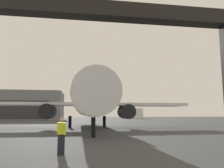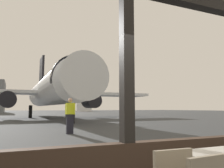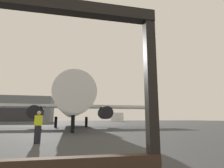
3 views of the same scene
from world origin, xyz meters
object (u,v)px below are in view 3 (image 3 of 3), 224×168
at_px(ground_crew_worker, 38,126).
at_px(distant_hangar, 21,110).
at_px(airplane, 72,104).
at_px(fuel_storage_tank, 117,117).

relative_size(ground_crew_worker, distant_hangar, 0.08).
bearing_deg(ground_crew_worker, airplane, 83.85).
relative_size(distant_hangar, fuel_storage_tank, 3.44).
distance_m(distant_hangar, fuel_storage_tank, 43.81).
bearing_deg(ground_crew_worker, fuel_storage_tank, 72.95).
xyz_separation_m(airplane, distant_hangar, (-17.89, 46.82, 1.06)).
xyz_separation_m(ground_crew_worker, distant_hangar, (-15.91, 65.23, 3.67)).
bearing_deg(fuel_storage_tank, ground_crew_worker, -107.05).
height_order(airplane, ground_crew_worker, airplane).
relative_size(airplane, ground_crew_worker, 16.87).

